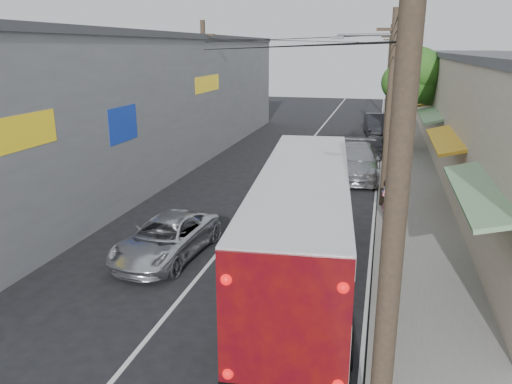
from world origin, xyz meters
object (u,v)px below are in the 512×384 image
at_px(pedestrian_near, 388,202).
at_px(parked_car_far, 377,125).
at_px(jeepney, 167,238).
at_px(parked_suv, 356,161).
at_px(pedestrian_far, 389,195).
at_px(coach_bus, 303,224).
at_px(parked_car_mid, 375,146).

bearing_deg(pedestrian_near, parked_car_far, -65.69).
bearing_deg(jeepney, parked_suv, 71.04).
bearing_deg(pedestrian_far, coach_bus, 99.61).
bearing_deg(parked_car_mid, parked_suv, -92.12).
relative_size(jeepney, pedestrian_far, 3.08).
bearing_deg(pedestrian_far, parked_suv, -44.69).
bearing_deg(pedestrian_near, jeepney, 57.90).
height_order(parked_suv, pedestrian_far, parked_suv).
bearing_deg(coach_bus, jeepney, 167.58).
bearing_deg(coach_bus, parked_suv, 80.72).
bearing_deg(jeepney, pedestrian_near, 40.63).
relative_size(coach_bus, parked_car_mid, 3.10).
relative_size(pedestrian_near, pedestrian_far, 1.03).
height_order(coach_bus, parked_suv, coach_bus).
xyz_separation_m(parked_suv, parked_car_far, (0.80, 13.35, -0.02)).
height_order(parked_car_far, pedestrian_near, pedestrian_near).
bearing_deg(pedestrian_near, parked_suv, -55.16).
height_order(coach_bus, pedestrian_far, coach_bus).
height_order(jeepney, parked_suv, parked_suv).
height_order(coach_bus, parked_car_mid, coach_bus).
relative_size(coach_bus, pedestrian_near, 7.46).
relative_size(parked_suv, parked_car_far, 1.16).
relative_size(parked_car_far, pedestrian_far, 3.29).
height_order(parked_car_mid, parked_car_far, parked_car_far).
bearing_deg(pedestrian_far, parked_car_far, -57.48).
xyz_separation_m(parked_car_mid, pedestrian_far, (0.84, -11.48, 0.23)).
height_order(parked_suv, parked_car_far, parked_suv).
xyz_separation_m(parked_car_mid, parked_car_far, (0.00, 7.87, 0.18)).
bearing_deg(coach_bus, parked_car_far, 80.85).
distance_m(jeepney, parked_car_far, 26.11).
bearing_deg(pedestrian_near, pedestrian_far, -70.04).
xyz_separation_m(coach_bus, parked_car_far, (1.61, 25.92, -0.89)).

